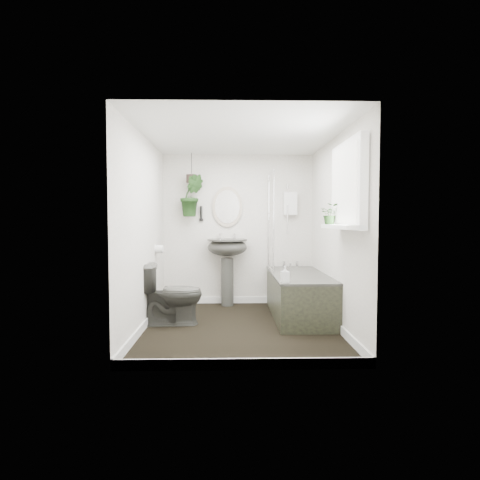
{
  "coord_description": "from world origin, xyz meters",
  "views": [
    {
      "loc": [
        -0.12,
        -4.8,
        1.3
      ],
      "look_at": [
        0.0,
        0.15,
        1.05
      ],
      "focal_mm": 30.0,
      "sensor_mm": 36.0,
      "label": 1
    }
  ],
  "objects": [
    {
      "name": "toilet_roll_holder",
      "position": [
        -1.1,
        0.7,
        0.9
      ],
      "size": [
        0.11,
        0.11,
        0.11
      ],
      "primitive_type": "cylinder",
      "rotation": [
        0.0,
        1.57,
        0.0
      ],
      "color": "white",
      "rests_on": "wall_left"
    },
    {
      "name": "shower_box",
      "position": [
        0.8,
        1.34,
        1.55
      ],
      "size": [
        0.2,
        0.1,
        0.35
      ],
      "primitive_type": "cube",
      "color": "white",
      "rests_on": "wall_back"
    },
    {
      "name": "oval_mirror",
      "position": [
        -0.17,
        1.37,
        1.5
      ],
      "size": [
        0.46,
        0.03,
        0.62
      ],
      "primitive_type": "ellipsoid",
      "color": "#BDAC95",
      "rests_on": "wall_back"
    },
    {
      "name": "wall_back",
      "position": [
        0.0,
        1.41,
        1.15
      ],
      "size": [
        2.3,
        0.02,
        2.3
      ],
      "primitive_type": "cube",
      "color": "silver",
      "rests_on": "ground"
    },
    {
      "name": "wall_left",
      "position": [
        -1.16,
        0.0,
        1.15
      ],
      "size": [
        0.02,
        2.8,
        2.3
      ],
      "primitive_type": "cube",
      "color": "silver",
      "rests_on": "ground"
    },
    {
      "name": "hanging_pot",
      "position": [
        -0.7,
        1.25,
        1.92
      ],
      "size": [
        0.16,
        0.16,
        0.12
      ],
      "primitive_type": "cylinder",
      "color": "#31241F",
      "rests_on": "ceiling"
    },
    {
      "name": "window_sill",
      "position": [
        1.02,
        -0.7,
        1.23
      ],
      "size": [
        0.18,
        1.0,
        0.04
      ],
      "primitive_type": "cube",
      "color": "white",
      "rests_on": "wall_right"
    },
    {
      "name": "floor",
      "position": [
        0.0,
        0.0,
        -0.01
      ],
      "size": [
        2.3,
        2.8,
        0.02
      ],
      "primitive_type": "cube",
      "color": "black",
      "rests_on": "ground"
    },
    {
      "name": "skirting",
      "position": [
        0.0,
        0.0,
        0.05
      ],
      "size": [
        2.3,
        2.8,
        0.1
      ],
      "primitive_type": "cube",
      "color": "white",
      "rests_on": "floor"
    },
    {
      "name": "window_blinds",
      "position": [
        1.04,
        -0.7,
        1.65
      ],
      "size": [
        0.01,
        0.86,
        0.76
      ],
      "primitive_type": "cube",
      "color": "white",
      "rests_on": "wall_right"
    },
    {
      "name": "wall_front",
      "position": [
        0.0,
        -1.41,
        1.15
      ],
      "size": [
        2.3,
        0.02,
        2.3
      ],
      "primitive_type": "cube",
      "color": "silver",
      "rests_on": "ground"
    },
    {
      "name": "hanging_plant",
      "position": [
        -0.7,
        1.25,
        1.66
      ],
      "size": [
        0.37,
        0.32,
        0.63
      ],
      "primitive_type": "imported",
      "rotation": [
        0.0,
        0.0,
        0.11
      ],
      "color": "black",
      "rests_on": "ceiling"
    },
    {
      "name": "bath_screen",
      "position": [
        0.47,
        0.99,
        1.28
      ],
      "size": [
        0.04,
        0.72,
        1.4
      ],
      "primitive_type": null,
      "color": "silver",
      "rests_on": "bathtub"
    },
    {
      "name": "sill_plant",
      "position": [
        0.99,
        -0.4,
        1.36
      ],
      "size": [
        0.26,
        0.24,
        0.23
      ],
      "primitive_type": "imported",
      "rotation": [
        0.0,
        0.0,
        -0.39
      ],
      "color": "black",
      "rests_on": "window_sill"
    },
    {
      "name": "toilet",
      "position": [
        -0.85,
        0.15,
        0.38
      ],
      "size": [
        0.76,
        0.46,
        0.76
      ],
      "primitive_type": "imported",
      "rotation": [
        0.0,
        0.0,
        1.61
      ],
      "color": "#363732",
      "rests_on": "floor"
    },
    {
      "name": "wall_right",
      "position": [
        1.16,
        0.0,
        1.15
      ],
      "size": [
        0.02,
        2.8,
        2.3
      ],
      "primitive_type": "cube",
      "color": "silver",
      "rests_on": "ground"
    },
    {
      "name": "ceiling",
      "position": [
        0.0,
        0.0,
        2.31
      ],
      "size": [
        2.3,
        2.8,
        0.02
      ],
      "primitive_type": "cube",
      "color": "white",
      "rests_on": "ground"
    },
    {
      "name": "pedestal_sink",
      "position": [
        -0.17,
        1.22,
        0.51
      ],
      "size": [
        0.67,
        0.6,
        1.02
      ],
      "primitive_type": null,
      "rotation": [
        0.0,
        0.0,
        -0.15
      ],
      "color": "#363732",
      "rests_on": "floor"
    },
    {
      "name": "soap_bottle",
      "position": [
        0.51,
        -0.23,
        0.68
      ],
      "size": [
        0.1,
        0.1,
        0.19
      ],
      "primitive_type": "imported",
      "rotation": [
        0.0,
        0.0,
        0.14
      ],
      "color": "black",
      "rests_on": "bathtub"
    },
    {
      "name": "window_recess",
      "position": [
        1.09,
        -0.7,
        1.65
      ],
      "size": [
        0.08,
        1.0,
        0.9
      ],
      "primitive_type": "cube",
      "color": "white",
      "rests_on": "wall_right"
    },
    {
      "name": "wall_sconce",
      "position": [
        -0.57,
        1.36,
        1.4
      ],
      "size": [
        0.04,
        0.04,
        0.22
      ],
      "primitive_type": "cylinder",
      "color": "black",
      "rests_on": "wall_back"
    },
    {
      "name": "bathtub",
      "position": [
        0.8,
        0.5,
        0.29
      ],
      "size": [
        0.72,
        1.72,
        0.58
      ],
      "primitive_type": null,
      "color": "#363732",
      "rests_on": "floor"
    }
  ]
}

